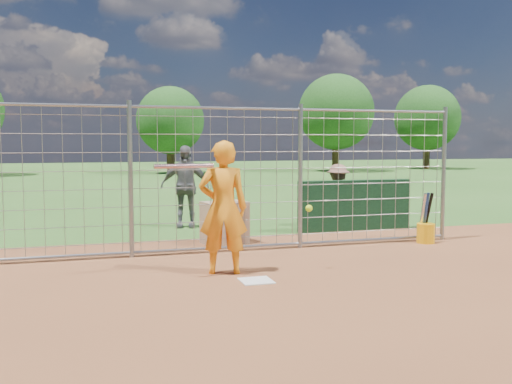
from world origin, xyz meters
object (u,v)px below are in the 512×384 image
object	(u,v)px
bucket_with_bats	(426,230)
batter	(223,208)
bystander_c	(338,196)
bystander_b	(185,186)
equipment_bin	(225,223)

from	to	relation	value
bucket_with_bats	batter	bearing A→B (deg)	-162.57
batter	bystander_c	size ratio (longest dim) A/B	1.36
batter	bystander_c	world-z (taller)	batter
batter	bystander_c	xyz separation A→B (m)	(3.60, 3.79, -0.26)
batter	bystander_b	size ratio (longest dim) A/B	1.05
batter	bystander_c	bearing A→B (deg)	-120.78
batter	bucket_with_bats	size ratio (longest dim) A/B	1.99
bystander_b	bystander_c	world-z (taller)	bystander_b
equipment_bin	batter	bearing A→B (deg)	-116.23
bucket_with_bats	bystander_b	bearing A→B (deg)	139.95
bystander_c	equipment_bin	xyz separation A→B (m)	(-2.98, -1.38, -0.31)
batter	equipment_bin	bearing A→B (deg)	-91.50
bystander_c	bucket_with_bats	xyz separation A→B (m)	(0.69, -2.45, -0.47)
batter	bucket_with_bats	distance (m)	4.55
batter	bucket_with_bats	world-z (taller)	batter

